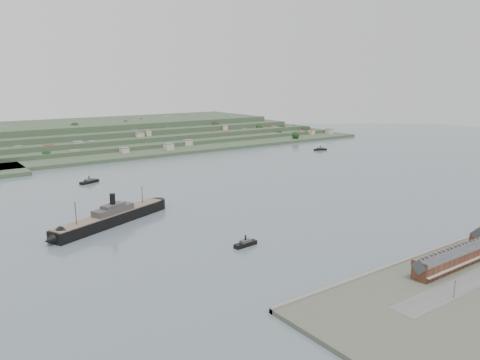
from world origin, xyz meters
TOP-DOWN VIEW (x-y plane):
  - ground at (0.00, 0.00)m, footprint 1400.00×1400.00m
  - terrace_row at (-10.00, -168.02)m, footprint 55.60×9.80m
  - far_peninsula at (27.91, 393.10)m, footprint 760.00×309.00m
  - steamship at (-121.15, 4.15)m, footprint 96.32×49.05m
  - tugboat at (-71.67, -79.53)m, footprint 15.13×5.27m
  - ferry_west at (-90.29, 137.16)m, footprint 19.21×11.53m
  - ferry_east at (226.77, 157.02)m, footprint 18.19×10.32m

SIDE VIEW (x-z plane):
  - ground at x=0.00m, z-range 0.00..0.00m
  - ferry_east at x=226.77m, z-range -1.71..4.88m
  - tugboat at x=-71.67m, z-range -1.71..4.97m
  - ferry_west at x=-90.29m, z-range -1.81..5.17m
  - steamship at x=-121.15m, z-range -7.70..16.72m
  - terrace_row at x=-10.00m, z-range 1.30..12.38m
  - far_peninsula at x=27.91m, z-range -3.12..26.88m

